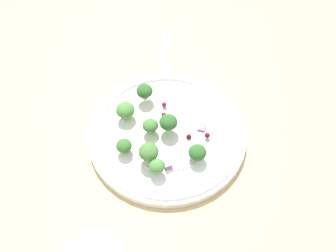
{
  "coord_description": "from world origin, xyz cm",
  "views": [
    {
      "loc": [
        -33.85,
        0.12,
        50.11
      ],
      "look_at": [
        1.13,
        0.94,
        2.7
      ],
      "focal_mm": 42.59,
      "sensor_mm": 36.0,
      "label": 1
    }
  ],
  "objects_px": {
    "plate": "(168,133)",
    "broccoli_floret_0": "(158,166)",
    "broccoli_floret_1": "(125,146)",
    "broccoli_floret_2": "(145,91)",
    "fork": "(165,65)"
  },
  "relations": [
    {
      "from": "plate",
      "to": "broccoli_floret_2",
      "type": "height_order",
      "value": "broccoli_floret_2"
    },
    {
      "from": "broccoli_floret_0",
      "to": "broccoli_floret_1",
      "type": "bearing_deg",
      "value": 55.67
    },
    {
      "from": "broccoli_floret_2",
      "to": "fork",
      "type": "relative_size",
      "value": 0.14
    },
    {
      "from": "broccoli_floret_0",
      "to": "broccoli_floret_2",
      "type": "distance_m",
      "value": 0.13
    },
    {
      "from": "broccoli_floret_0",
      "to": "fork",
      "type": "relative_size",
      "value": 0.12
    },
    {
      "from": "plate",
      "to": "broccoli_floret_0",
      "type": "relative_size",
      "value": 10.76
    },
    {
      "from": "broccoli_floret_1",
      "to": "broccoli_floret_2",
      "type": "distance_m",
      "value": 0.1
    },
    {
      "from": "broccoli_floret_2",
      "to": "broccoli_floret_0",
      "type": "bearing_deg",
      "value": -169.27
    },
    {
      "from": "plate",
      "to": "broccoli_floret_2",
      "type": "relative_size",
      "value": 9.18
    },
    {
      "from": "plate",
      "to": "broccoli_floret_1",
      "type": "bearing_deg",
      "value": 121.49
    },
    {
      "from": "plate",
      "to": "broccoli_floret_1",
      "type": "height_order",
      "value": "broccoli_floret_1"
    },
    {
      "from": "broccoli_floret_1",
      "to": "broccoli_floret_2",
      "type": "bearing_deg",
      "value": -13.7
    },
    {
      "from": "plate",
      "to": "fork",
      "type": "relative_size",
      "value": 1.29
    },
    {
      "from": "broccoli_floret_2",
      "to": "fork",
      "type": "distance_m",
      "value": 0.1
    },
    {
      "from": "broccoli_floret_2",
      "to": "plate",
      "type": "bearing_deg",
      "value": -148.72
    }
  ]
}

